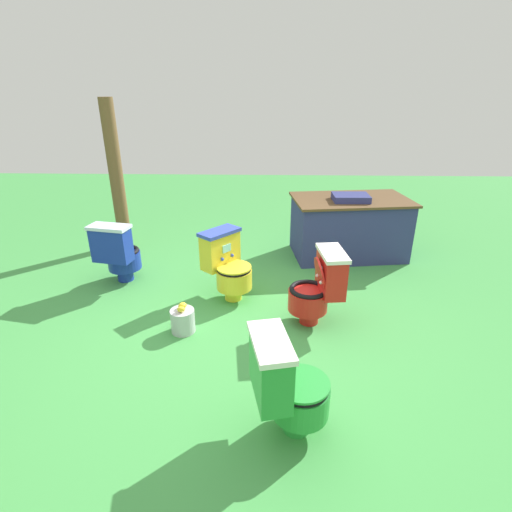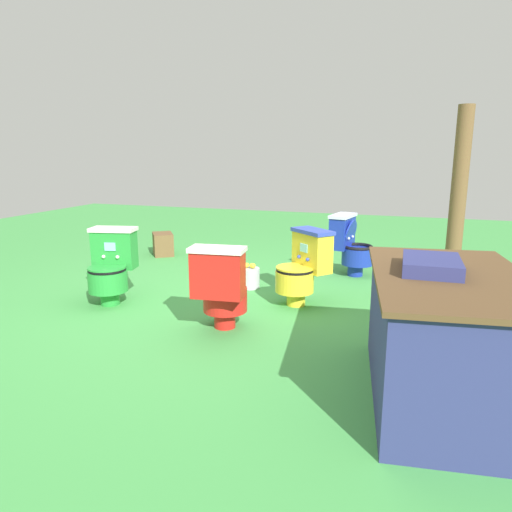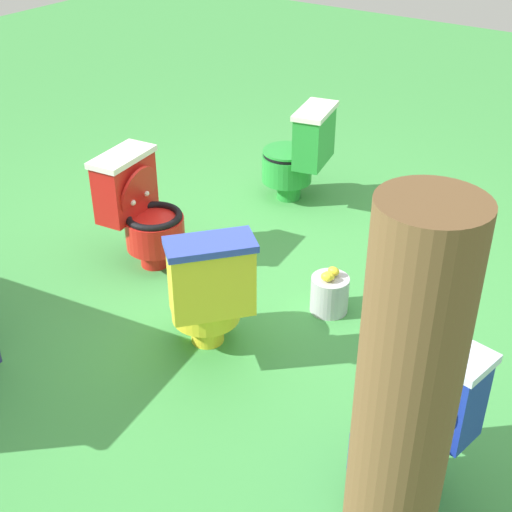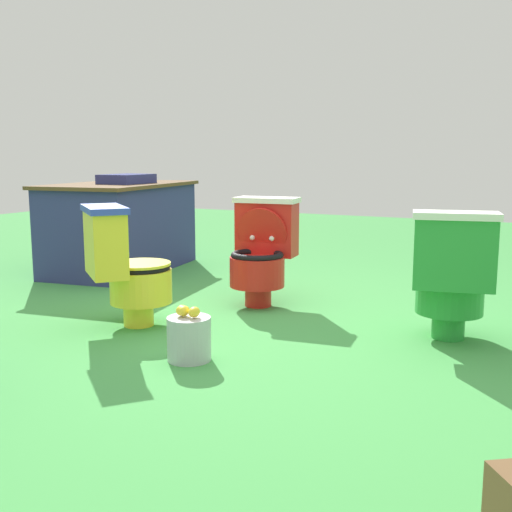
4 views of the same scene
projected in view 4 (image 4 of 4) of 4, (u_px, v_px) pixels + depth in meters
ground at (233, 332)px, 3.61m from camera, size 14.00×14.00×0.00m
toilet_green at (452, 276)px, 3.37m from camera, size 0.57×0.50×0.73m
toilet_yellow at (125, 266)px, 3.66m from camera, size 0.64×0.63×0.73m
toilet_red at (262, 250)px, 4.24m from camera, size 0.53×0.46×0.73m
vendor_table at (121, 226)px, 5.49m from camera, size 1.56×1.04×0.85m
lemon_bucket at (189, 337)px, 3.10m from camera, size 0.22×0.22×0.28m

